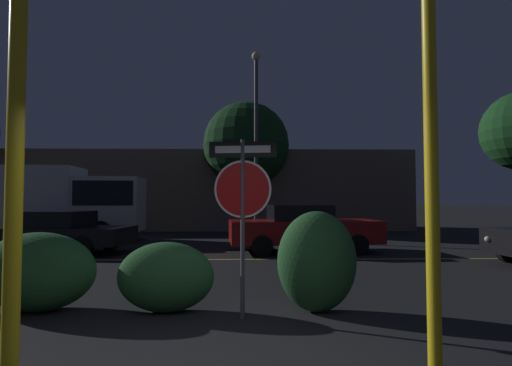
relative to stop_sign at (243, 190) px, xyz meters
name	(u,v)px	position (x,y,z in m)	size (l,w,h in m)	color
road_center_stripe	(232,259)	(-0.34, 5.41, -1.74)	(36.01, 0.12, 0.01)	gold
stop_sign	(243,190)	(0.00, 0.00, 0.00)	(0.94, 0.15, 2.44)	#4C4C51
yellow_pole_left	(14,180)	(-2.05, -1.83, 0.04)	(0.15, 0.15, 3.57)	yellow
yellow_pole_right	(432,188)	(1.58, -2.24, -0.03)	(0.11, 0.11, 3.41)	yellow
hedge_bush_1	(38,272)	(-2.98, 0.42, -1.17)	(1.67, 1.00, 1.14)	#2D6633
hedge_bush_2	(166,277)	(-1.11, 0.33, -1.24)	(1.39, 0.72, 1.00)	#2D6633
hedge_bush_3	(317,261)	(1.07, 0.30, -1.02)	(1.15, 0.76, 1.45)	#285B2D
passing_car_1	(51,232)	(-5.89, 6.81, -1.09)	(5.01, 2.32, 1.28)	black
passing_car_2	(303,228)	(1.80, 6.94, -1.00)	(4.80, 2.28, 1.46)	maroon
delivery_truck	(60,200)	(-7.29, 10.36, -0.14)	(6.56, 2.61, 2.91)	silver
street_lamp	(256,130)	(0.42, 10.67, 2.73)	(0.36, 0.36, 7.72)	#4C4C51
tree_0	(246,145)	(0.01, 15.01, 2.72)	(4.44, 4.44, 6.69)	#422D1E
building_backdrop	(206,191)	(-2.27, 17.28, 0.39)	(22.30, 4.33, 4.27)	#6B5B4C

